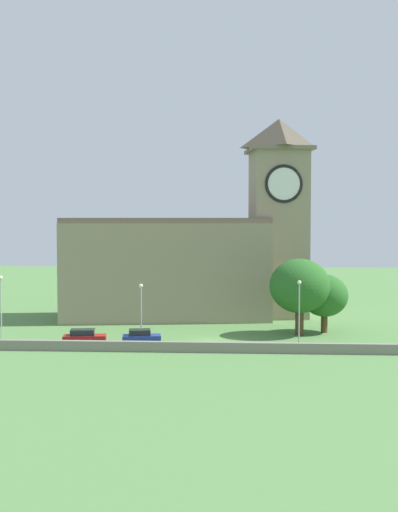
{
  "coord_description": "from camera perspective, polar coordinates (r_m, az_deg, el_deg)",
  "views": [
    {
      "loc": [
        2.93,
        -71.26,
        13.2
      ],
      "look_at": [
        -1.62,
        6.62,
        8.96
      ],
      "focal_mm": 46.52,
      "sensor_mm": 36.0,
      "label": 1
    }
  ],
  "objects": [
    {
      "name": "car_red",
      "position": [
        71.28,
        -9.84,
        -6.9
      ],
      "size": [
        4.69,
        2.62,
        1.72
      ],
      "color": "red",
      "rests_on": "ground"
    },
    {
      "name": "quay_barrier",
      "position": [
        66.7,
        0.77,
        -7.85
      ],
      "size": [
        44.59,
        0.7,
        1.04
      ],
      "primitive_type": "cube",
      "color": "gray",
      "rests_on": "ground"
    },
    {
      "name": "tree_by_tower",
      "position": [
        79.12,
        10.74,
        -3.38
      ],
      "size": [
        5.5,
        5.5,
        6.84
      ],
      "color": "brown",
      "rests_on": "ground"
    },
    {
      "name": "church",
      "position": [
        89.58,
        -0.47,
        0.07
      ],
      "size": [
        34.19,
        15.41,
        26.86
      ],
      "color": "gray",
      "rests_on": "ground"
    },
    {
      "name": "streetlamp_west_mid",
      "position": [
        72.62,
        -5.01,
        -3.98
      ],
      "size": [
        0.44,
        0.44,
        6.27
      ],
      "color": "#9EA0A5",
      "rests_on": "ground"
    },
    {
      "name": "streetlamp_central",
      "position": [
        72.2,
        8.61,
        -3.83
      ],
      "size": [
        0.44,
        0.44,
        6.72
      ],
      "color": "#9EA0A5",
      "rests_on": "ground"
    },
    {
      "name": "ground_plane",
      "position": [
        87.32,
        1.39,
        -5.58
      ],
      "size": [
        200.0,
        200.0,
        0.0
      ],
      "primitive_type": "plane",
      "color": "#517F42"
    },
    {
      "name": "car_blue",
      "position": [
        70.66,
        -5.0,
        -6.97
      ],
      "size": [
        4.27,
        2.66,
        1.68
      ],
      "color": "#233D9E",
      "rests_on": "ground"
    },
    {
      "name": "tree_riverside_east",
      "position": [
        76.84,
        8.65,
        -2.58
      ],
      "size": [
        6.93,
        6.93,
        8.78
      ],
      "color": "brown",
      "rests_on": "ground"
    },
    {
      "name": "streetlamp_west_end",
      "position": [
        76.28,
        -16.66,
        -3.4
      ],
      "size": [
        0.44,
        0.44,
        7.08
      ],
      "color": "#9EA0A5",
      "rests_on": "ground"
    }
  ]
}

